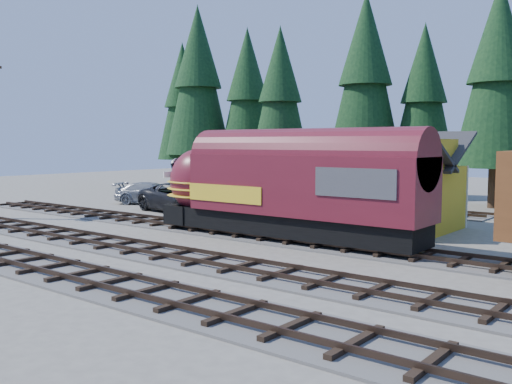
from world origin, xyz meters
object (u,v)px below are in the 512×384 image
Objects in this scene: depot at (343,173)px; pickup_truck_a at (183,198)px; caboose at (268,169)px; locomotive at (277,191)px; pickup_truck_b at (152,193)px.

pickup_truck_a is (-11.14, -1.79, -1.97)m from depot.
caboose reaches higher than pickup_truck_a.
caboose is (-11.22, 14.00, 0.22)m from locomotive.
caboose reaches higher than pickup_truck_b.
pickup_truck_a is at bearing 157.39° from locomotive.
depot is at bearing -113.81° from pickup_truck_b.
pickup_truck_a is 1.25× the size of pickup_truck_b.
pickup_truck_b is (-16.77, 6.78, -1.54)m from locomotive.
locomotive is at bearing -102.15° from pickup_truck_a.
depot is 13.35m from caboose.
depot is 2.26× the size of pickup_truck_b.
caboose reaches higher than locomotive.
locomotive is at bearing -51.30° from caboose.
pickup_truck_b is at bearing 179.02° from depot.
pickup_truck_b is at bearing 157.98° from locomotive.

